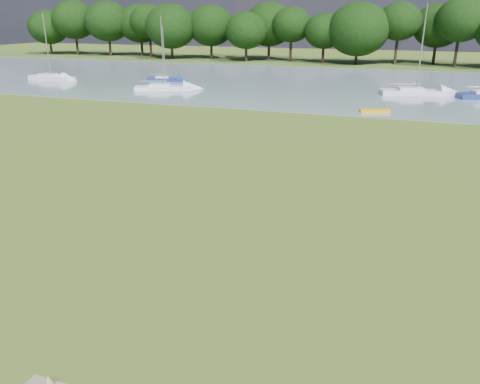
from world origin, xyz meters
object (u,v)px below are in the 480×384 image
(sailboat_1, at_px, (165,78))
(sailboat_5, at_px, (415,90))
(sailboat_3, at_px, (164,86))
(sailboat_4, at_px, (51,76))
(kayak, at_px, (375,111))

(sailboat_1, xyz_separation_m, sailboat_5, (31.36, -1.26, 0.09))
(sailboat_1, bearing_deg, sailboat_3, -80.27)
(sailboat_1, height_order, sailboat_4, sailboat_4)
(kayak, distance_m, sailboat_4, 43.95)
(sailboat_3, bearing_deg, sailboat_1, 94.74)
(sailboat_4, xyz_separation_m, sailboat_5, (46.49, 2.71, -0.01))
(kayak, height_order, sailboat_3, sailboat_3)
(kayak, bearing_deg, sailboat_3, 143.48)
(sailboat_1, xyz_separation_m, sailboat_3, (3.53, -7.04, 0.03))
(sailboat_5, bearing_deg, sailboat_1, 162.89)
(kayak, distance_m, sailboat_5, 12.22)
(sailboat_3, xyz_separation_m, sailboat_4, (-18.65, 3.06, 0.07))
(sailboat_1, xyz_separation_m, sailboat_4, (-15.13, -3.97, 0.10))
(sailboat_1, height_order, sailboat_3, sailboat_3)
(sailboat_3, distance_m, sailboat_5, 28.43)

